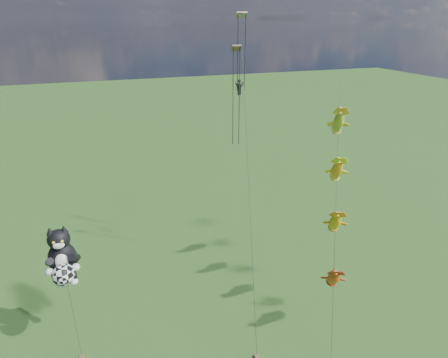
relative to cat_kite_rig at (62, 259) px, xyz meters
name	(u,v)px	position (x,y,z in m)	size (l,w,h in m)	color
cat_kite_rig	(62,259)	(0.00, 0.00, 0.00)	(2.47, 4.14, 10.46)	brown
fish_windsock_rig	(336,196)	(22.48, -2.57, 2.98)	(7.96, 13.95, 19.01)	brown
parafoil_rig	(240,82)	(17.18, 6.99, 11.49)	(5.51, 16.98, 25.29)	brown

